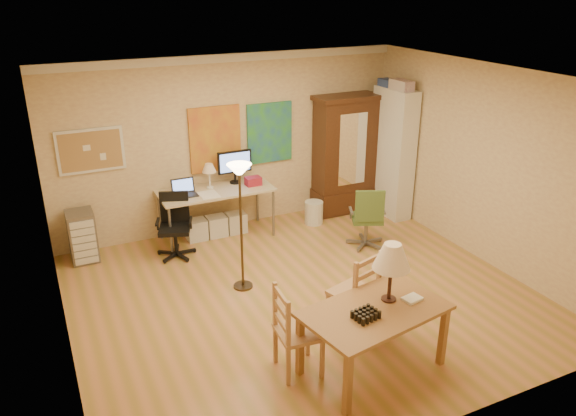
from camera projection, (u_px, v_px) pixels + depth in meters
name	position (u px, v px, depth m)	size (l,w,h in m)	color
floor	(303.00, 296.00, 7.06)	(5.50, 5.50, 0.00)	#A38039
crown_molding	(228.00, 58.00, 8.12)	(5.50, 0.08, 0.12)	white
corkboard	(91.00, 151.00, 7.74)	(0.90, 0.04, 0.62)	#A7864E
art_panel_left	(215.00, 139.00, 8.48)	(0.80, 0.04, 1.00)	gold
art_panel_right	(270.00, 133.00, 8.84)	(0.75, 0.04, 0.95)	#27679C
dining_table	(381.00, 294.00, 5.49)	(1.54, 1.08, 1.33)	brown
ladder_chair_back	(355.00, 294.00, 6.21)	(0.57, 0.55, 0.99)	tan
ladder_chair_left	(296.00, 333.00, 5.56)	(0.46, 0.47, 0.95)	tan
torchiere_lamp	(240.00, 190.00, 6.76)	(0.30, 0.30, 1.66)	#3D2E18
computer_desk	(218.00, 207.00, 8.54)	(1.70, 0.74, 1.29)	#C1AF8D
office_chair_black	(176.00, 240.00, 8.01)	(0.57, 0.57, 0.92)	black
office_chair_green	(366.00, 231.00, 8.28)	(0.58, 0.58, 0.94)	slate
drawer_cart	(82.00, 236.00, 7.84)	(0.36, 0.43, 0.72)	slate
armoire	(345.00, 162.00, 9.37)	(1.07, 0.51, 1.98)	#321C0D
bookshelf	(392.00, 153.00, 9.18)	(0.32, 0.84, 2.11)	white
wastebin	(314.00, 213.00, 9.09)	(0.30, 0.30, 0.37)	silver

